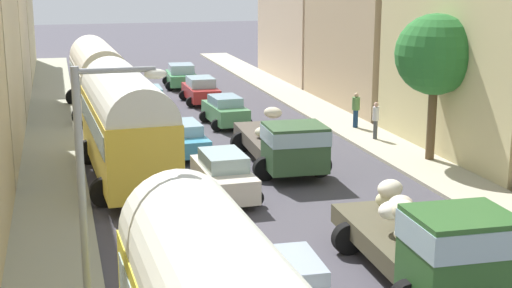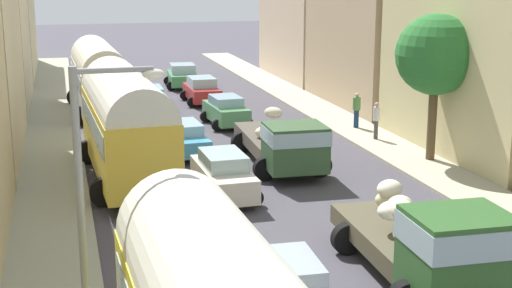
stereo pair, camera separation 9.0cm
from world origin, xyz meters
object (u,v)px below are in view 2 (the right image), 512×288
Objects in this scene: parked_bus_1 at (126,120)px; pedestrian_1 at (357,109)px; streetlamp_near at (93,188)px; parked_bus_2 at (99,75)px; car_4 at (223,175)px; car_1 at (202,90)px; cargo_truck_1 at (284,142)px; car_6 at (148,100)px; car_2 at (183,76)px; car_5 at (183,138)px; car_0 at (226,111)px; pedestrian_2 at (376,119)px; cargo_truck_0 at (431,243)px.

parked_bus_1 is 5.03× the size of pedestrian_1.
streetlamp_near reaches higher than pedestrian_1.
car_4 is (3.27, -16.63, -1.35)m from parked_bus_2.
cargo_truck_1 is at bearing -88.66° from car_1.
parked_bus_1 is 2.20× the size of car_6.
parked_bus_2 is 9.91m from car_2.
car_0 is at bearing 59.43° from car_5.
car_2 is (-0.10, 12.79, 0.01)m from car_0.
car_4 is (-2.74, -11.68, 0.03)m from car_0.
parked_bus_2 reaches higher than cargo_truck_1.
car_1 is (5.83, 15.34, -1.55)m from parked_bus_1.
cargo_truck_1 is 4.01× the size of pedestrian_1.
car_1 is at bearing 116.21° from pedestrian_2.
pedestrian_2 is (9.35, -9.73, 0.34)m from car_6.
parked_bus_1 is 1.40× the size of cargo_truck_0.
car_6 is (-0.32, 9.72, 0.02)m from car_5.
cargo_truck_1 reaches higher than car_2.
parked_bus_2 is 2.98m from car_6.
pedestrian_1 is (6.02, -2.69, 0.29)m from car_0.
cargo_truck_1 reaches higher than car_5.
parked_bus_2 is at bearing 105.84° from car_5.
car_5 is (-3.14, -11.94, -0.05)m from car_1.
car_1 is 29.45m from streetlamp_near.
cargo_truck_1 is 15.39m from streetlamp_near.
car_2 is at bearing 77.79° from streetlamp_near.
parked_bus_2 reaches higher than cargo_truck_0.
cargo_truck_0 is 18.71m from pedestrian_1.
cargo_truck_0 is 33.37m from car_2.
cargo_truck_0 is 20.59m from car_0.
car_1 is at bearing 75.00° from streetlamp_near.
parked_bus_2 is 2.26× the size of car_5.
cargo_truck_1 is at bearing 90.52° from cargo_truck_0.
car_5 is at bearing -164.27° from pedestrian_1.
car_4 is (3.05, -3.02, -1.52)m from parked_bus_1.
pedestrian_2 reaches higher than car_4.
pedestrian_1 is at bearing 54.39° from streetlamp_near.
car_1 is 0.96× the size of car_4.
cargo_truck_1 is (-0.11, 11.87, -0.19)m from cargo_truck_0.
car_4 is 0.99× the size of car_5.
parked_bus_1 is 2.50× the size of car_0.
streetlamp_near reaches higher than car_5.
parked_bus_2 is 15.75m from pedestrian_2.
car_4 is (-2.78, -18.36, 0.03)m from car_1.
parked_bus_1 reaches higher than car_4.
pedestrian_1 reaches higher than car_5.
car_1 is 0.92× the size of car_6.
cargo_truck_0 is 1.64× the size of car_4.
car_1 is 2.09× the size of pedestrian_1.
streetlamp_near is at bearing -93.32° from parked_bus_2.
cargo_truck_1 is at bearing -148.14° from pedestrian_2.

